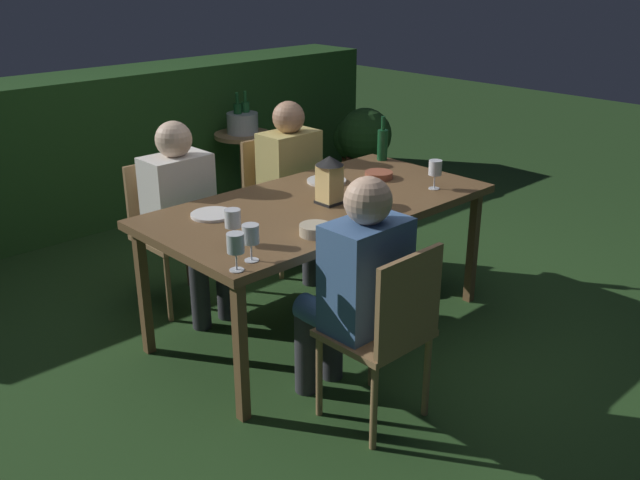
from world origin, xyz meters
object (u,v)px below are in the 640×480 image
at_px(side_table, 244,159).
at_px(potted_plant_by_hedge, 356,144).
at_px(person_in_cream, 185,210).
at_px(bowl_bread, 379,175).
at_px(ice_bucket, 242,121).
at_px(wine_glass_c, 236,245).
at_px(plate_b, 327,181).
at_px(person_in_blue, 355,283).
at_px(green_bottle_on_table, 382,144).
at_px(potted_plant_corner, 365,143).
at_px(person_in_mustard, 296,180).
at_px(wine_glass_d, 251,236).
at_px(lantern_centerpiece, 329,177).
at_px(dining_table, 320,210).
at_px(plate_a, 212,214).
at_px(bowl_olives, 315,229).
at_px(chair_side_right_b, 277,195).
at_px(wine_glass_b, 435,169).
at_px(chair_side_right_a, 169,226).
at_px(chair_side_left_a, 387,329).
at_px(wine_glass_a, 233,220).

bearing_deg(side_table, potted_plant_by_hedge, -6.73).
distance_m(person_in_cream, potted_plant_by_hedge, 2.91).
bearing_deg(bowl_bread, ice_bucket, 77.03).
relative_size(wine_glass_c, plate_b, 0.72).
bearing_deg(person_in_blue, potted_plant_by_hedge, 43.55).
xyz_separation_m(green_bottle_on_table, plate_b, (-0.61, -0.11, -0.10)).
distance_m(person_in_cream, ice_bucket, 1.94).
bearing_deg(potted_plant_corner, person_in_mustard, -150.01).
bearing_deg(wine_glass_d, wine_glass_c, -160.92).
height_order(lantern_centerpiece, potted_plant_by_hedge, lantern_centerpiece).
bearing_deg(green_bottle_on_table, dining_table, -159.08).
relative_size(plate_a, potted_plant_by_hedge, 0.36).
bearing_deg(green_bottle_on_table, bowl_bread, -140.97).
bearing_deg(person_in_blue, person_in_cream, 90.00).
relative_size(person_in_mustard, side_table, 1.80).
bearing_deg(bowl_bread, plate_b, 150.94).
bearing_deg(dining_table, person_in_mustard, 57.75).
relative_size(bowl_olives, bowl_bread, 0.92).
relative_size(chair_side_right_b, wine_glass_c, 5.15).
height_order(lantern_centerpiece, wine_glass_d, lantern_centerpiece).
xyz_separation_m(person_in_mustard, wine_glass_b, (0.21, -0.97, 0.24)).
relative_size(person_in_blue, chair_side_right_a, 1.32).
bearing_deg(potted_plant_corner, dining_table, -142.18).
xyz_separation_m(dining_table, person_in_mustard, (0.43, 0.68, -0.07)).
bearing_deg(plate_b, plate_a, -178.72).
xyz_separation_m(wine_glass_b, ice_bucket, (0.37, 2.28, -0.14)).
relative_size(chair_side_right_a, wine_glass_d, 5.15).
height_order(lantern_centerpiece, green_bottle_on_table, green_bottle_on_table).
xyz_separation_m(wine_glass_b, potted_plant_corner, (1.55, 1.98, -0.47)).
xyz_separation_m(chair_side_left_a, green_bottle_on_table, (1.32, 1.22, 0.38)).
xyz_separation_m(person_in_blue, bowl_bread, (0.99, 0.76, 0.14)).
distance_m(chair_side_right_b, plate_b, 0.72).
relative_size(chair_side_left_a, green_bottle_on_table, 3.00).
distance_m(wine_glass_b, plate_b, 0.64).
distance_m(person_in_mustard, ice_bucket, 1.43).
bearing_deg(plate_b, person_in_cream, 147.60).
xyz_separation_m(chair_side_right_b, side_table, (0.57, 1.11, -0.07)).
height_order(wine_glass_d, ice_bucket, ice_bucket).
height_order(lantern_centerpiece, side_table, lantern_centerpiece).
distance_m(lantern_centerpiece, wine_glass_c, 0.97).
bearing_deg(wine_glass_a, person_in_cream, 71.55).
relative_size(chair_side_right_b, bowl_olives, 5.60).
distance_m(person_in_mustard, bowl_olives, 1.31).
bearing_deg(wine_glass_b, plate_a, 157.25).
height_order(chair_side_left_a, ice_bucket, ice_bucket).
distance_m(green_bottle_on_table, wine_glass_d, 1.82).
distance_m(lantern_centerpiece, plate_b, 0.42).
height_order(wine_glass_a, ice_bucket, ice_bucket).
relative_size(wine_glass_b, wine_glass_d, 1.00).
relative_size(person_in_mustard, ice_bucket, 3.35).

